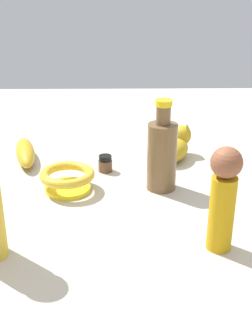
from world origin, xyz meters
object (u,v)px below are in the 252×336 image
(banana, at_px, (25,152))
(cat_figurine, at_px, (176,146))
(person_figure_adult, at_px, (223,196))
(bowl, at_px, (67,178))
(bottle_tall, at_px, (162,153))
(nail_polish_jar, at_px, (105,163))

(banana, bearing_deg, cat_figurine, 77.08)
(person_figure_adult, bearing_deg, banana, 136.19)
(bowl, bearing_deg, banana, 126.48)
(bowl, bearing_deg, cat_figurine, 34.39)
(bottle_tall, height_order, banana, bottle_tall)
(bottle_tall, relative_size, nail_polish_jar, 5.04)
(person_figure_adult, relative_size, banana, 1.06)
(person_figure_adult, height_order, bowl, person_figure_adult)
(cat_figurine, distance_m, bottle_tall, 0.19)
(bowl, bearing_deg, person_figure_adult, -38.23)
(person_figure_adult, relative_size, bottle_tall, 0.93)
(nail_polish_jar, bearing_deg, bottle_tall, -36.44)
(cat_figurine, height_order, bottle_tall, bottle_tall)
(bowl, xyz_separation_m, bottle_tall, (0.21, 0.01, 0.06))
(nail_polish_jar, bearing_deg, banana, 161.99)
(bottle_tall, bearing_deg, banana, 154.23)
(cat_figurine, height_order, banana, cat_figurine)
(banana, bearing_deg, bottle_tall, 49.99)
(person_figure_adult, distance_m, nail_polish_jar, 0.41)
(nail_polish_jar, bearing_deg, person_figure_adult, -57.82)
(banana, bearing_deg, nail_polish_jar, 57.75)
(person_figure_adult, relative_size, bowl, 1.57)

